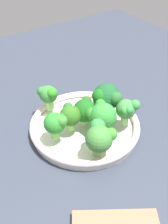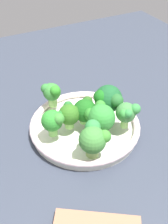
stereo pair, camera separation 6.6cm
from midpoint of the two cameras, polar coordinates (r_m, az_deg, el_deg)
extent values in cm
cube|color=#353C4A|center=(70.74, 2.84, -4.66)|extent=(130.00, 130.00, 2.50)
cylinder|color=silver|center=(69.42, 2.72, -3.52)|extent=(25.92, 25.92, 1.33)
torus|color=silver|center=(68.43, 2.76, -2.60)|extent=(27.00, 27.00, 1.63)
cylinder|color=#88C568|center=(65.09, 6.36, -3.36)|extent=(1.98, 1.98, 1.91)
sphere|color=#328C35|center=(63.12, 6.55, -1.32)|extent=(6.37, 6.37, 6.37)
sphere|color=#2F8129|center=(63.27, 4.49, -0.56)|extent=(3.00, 3.00, 3.00)
sphere|color=#33812C|center=(64.27, 6.28, 1.18)|extent=(2.55, 2.55, 2.55)
cylinder|color=#8FC763|center=(72.22, -3.82, 2.13)|extent=(2.27, 2.27, 2.73)
sphere|color=#388435|center=(70.57, -3.91, 3.98)|extent=(4.54, 4.54, 4.54)
sphere|color=#368533|center=(71.78, -4.30, 4.90)|extent=(2.36, 2.36, 2.36)
sphere|color=#308C27|center=(68.87, -3.18, 4.21)|extent=(2.72, 2.72, 2.72)
sphere|color=#317B34|center=(70.35, -5.17, 4.68)|extent=(2.51, 2.51, 2.51)
cylinder|color=#92CA69|center=(66.90, 11.11, -2.13)|extent=(1.85, 1.85, 2.69)
sphere|color=#418241|center=(65.08, 11.42, -0.21)|extent=(4.73, 4.73, 4.73)
sphere|color=#368A40|center=(64.46, 13.32, 0.50)|extent=(2.47, 2.47, 2.47)
sphere|color=#338C40|center=(62.97, 11.96, -0.44)|extent=(1.94, 1.94, 1.94)
sphere|color=green|center=(63.38, 11.18, -0.52)|extent=(2.26, 2.26, 2.26)
cylinder|color=#75BF56|center=(63.79, -3.43, -3.83)|extent=(2.11, 2.11, 2.52)
sphere|color=#2E8C2E|center=(61.90, -3.53, -1.89)|extent=(4.90, 4.90, 4.90)
sphere|color=#2F8232|center=(62.73, -3.81, -0.88)|extent=(2.70, 2.70, 2.70)
sphere|color=#3C8A35|center=(60.54, -2.11, -1.54)|extent=(2.61, 2.61, 2.61)
cylinder|color=#84C258|center=(69.78, 7.55, 0.24)|extent=(2.63, 2.63, 2.55)
sphere|color=#1B582B|center=(67.69, 7.79, 2.55)|extent=(6.79, 6.79, 6.79)
sphere|color=#27642C|center=(65.55, 9.54, 2.20)|extent=(3.21, 3.21, 3.21)
sphere|color=#266528|center=(66.62, 6.10, 3.04)|extent=(3.15, 3.15, 3.15)
sphere|color=#19681B|center=(66.12, 6.52, 2.79)|extent=(3.72, 3.72, 3.72)
cylinder|color=#93D366|center=(66.05, -0.33, -2.19)|extent=(2.13, 2.13, 2.14)
sphere|color=#326A1F|center=(64.33, -0.34, -0.39)|extent=(4.94, 4.94, 4.94)
sphere|color=#266C2A|center=(63.18, -1.81, -0.72)|extent=(2.25, 2.25, 2.25)
sphere|color=#26692B|center=(65.29, -0.38, 1.11)|extent=(2.36, 2.36, 2.36)
cylinder|color=#8ACC66|center=(67.18, 2.92, -1.72)|extent=(2.53, 2.53, 1.61)
sphere|color=#1B5F1A|center=(65.51, 3.00, 0.02)|extent=(5.58, 5.58, 5.58)
sphere|color=#22571A|center=(64.48, 1.79, 0.13)|extent=(2.52, 2.52, 2.52)
sphere|color=#2B5E1C|center=(66.59, 3.71, 1.42)|extent=(2.65, 2.65, 2.65)
sphere|color=#295A1D|center=(66.31, 3.56, 1.99)|extent=(2.62, 2.62, 2.62)
cylinder|color=#87B157|center=(59.57, 4.90, -7.93)|extent=(2.80, 2.80, 2.29)
sphere|color=#408539|center=(57.41, 5.06, -5.86)|extent=(5.79, 5.79, 5.79)
sphere|color=#3C8C2F|center=(57.17, 7.55, -5.08)|extent=(2.73, 2.73, 2.73)
sphere|color=#338A3F|center=(58.22, 5.05, -3.26)|extent=(3.35, 3.35, 3.35)
camera|label=1|loc=(0.03, -87.14, 2.30)|focal=44.84mm
camera|label=2|loc=(0.03, 92.86, -2.30)|focal=44.84mm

